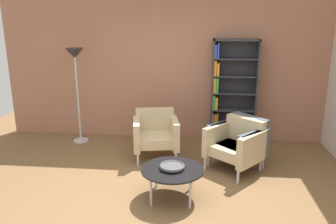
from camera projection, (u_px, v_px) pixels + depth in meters
ground_plane at (155, 202)px, 4.19m from camera, size 8.32×8.32×0.00m
brick_back_panel at (172, 63)px, 6.16m from camera, size 6.40×0.12×2.90m
bookshelf_tall at (230, 93)px, 5.99m from camera, size 0.80×0.30×1.90m
coffee_table_low at (172, 171)px, 4.21m from camera, size 0.80×0.80×0.40m
decorative_bowl at (172, 166)px, 4.20m from camera, size 0.32×0.32×0.05m
armchair_corner_red at (156, 133)px, 5.48m from camera, size 0.82×0.78×0.78m
armchair_spare_guest at (236, 144)px, 5.00m from camera, size 0.95×0.94×0.78m
armchair_by_bookshelf at (239, 141)px, 5.11m from camera, size 0.95×0.95×0.78m
floor_lamp_torchiere at (75, 65)px, 5.90m from camera, size 0.32×0.32×1.74m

